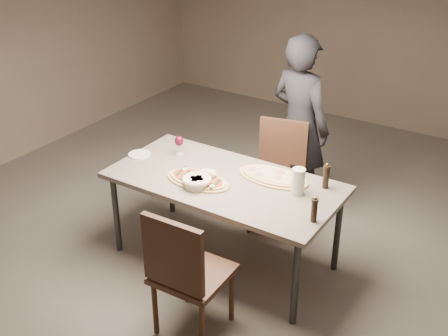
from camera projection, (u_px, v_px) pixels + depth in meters
The scene contains 14 objects.
room at pixel (224, 100), 4.03m from camera, with size 7.00×7.00×7.00m.
dining_table at pixel (224, 186), 4.35m from camera, with size 1.80×0.90×0.75m.
zucchini_pizza at pixel (198, 180), 4.29m from camera, with size 0.54×0.30×0.05m.
ham_pizza at pixel (273, 176), 4.34m from camera, with size 0.58×0.32×0.04m.
bread_basket at pixel (197, 181), 4.20m from camera, with size 0.22×0.22×0.08m.
oil_dish at pixel (207, 173), 4.40m from camera, with size 0.14×0.14×0.02m.
pepper_mill_left at pixel (314, 210), 3.76m from camera, with size 0.05×0.05×0.19m.
pepper_mill_right at pixel (326, 176), 4.17m from camera, with size 0.05×0.05×0.20m.
carafe at pixel (298, 181), 4.09m from camera, with size 0.10×0.10×0.20m.
wine_glass at pixel (179, 142), 4.67m from camera, with size 0.07×0.07×0.17m.
side_plate at pixel (139, 154), 4.70m from camera, with size 0.19×0.19×0.01m.
chair_near at pixel (185, 270), 3.65m from camera, with size 0.48×0.48×0.98m.
chair_far at pixel (279, 169), 4.95m from camera, with size 0.54×0.54×0.96m.
diner at pixel (299, 126), 5.03m from camera, with size 0.61×0.40×1.68m, color black.
Camera 1 is at (2.06, -3.20, 2.81)m, focal length 45.00 mm.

